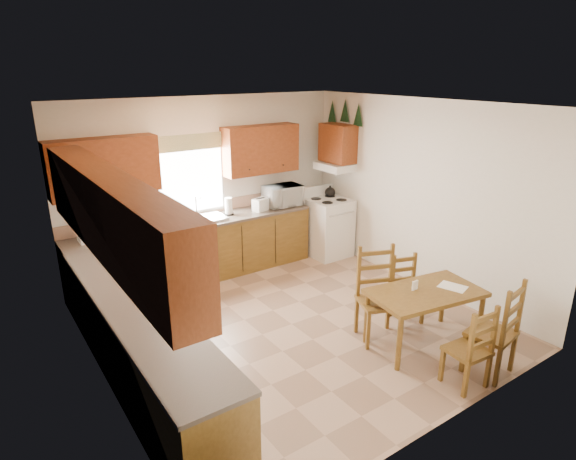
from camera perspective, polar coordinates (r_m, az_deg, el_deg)
floor at (r=6.22m, az=0.45°, el=-11.09°), size 4.50×4.50×0.00m
ceiling at (r=5.40m, az=0.52°, el=14.58°), size 4.50×4.50×0.00m
wall_left at (r=4.81m, az=-22.04°, el=-3.98°), size 4.50×4.50×0.00m
wall_right at (r=7.15m, az=15.42°, el=3.99°), size 4.50×4.50×0.00m
wall_back at (r=7.54m, az=-9.45°, el=5.18°), size 4.50×4.50×0.00m
wall_front at (r=4.17m, az=18.77°, el=-7.14°), size 4.50×4.50×0.00m
lower_cab_back at (r=7.41m, az=-10.68°, el=-2.55°), size 3.75×0.60×0.88m
lower_cab_left at (r=5.15m, az=-17.05°, el=-13.24°), size 0.60×3.60×0.88m
counter_back at (r=7.25m, az=-10.90°, el=0.84°), size 3.75×0.63×0.04m
counter_left at (r=4.92m, az=-17.57°, el=-8.69°), size 0.63×3.60×0.04m
backsplash at (r=7.48m, az=-11.87°, el=2.20°), size 3.75×0.01×0.18m
upper_cab_back_left at (r=6.78m, az=-20.99°, el=7.02°), size 1.41×0.33×0.75m
upper_cab_back_right at (r=7.70m, az=-3.26°, el=9.52°), size 1.25×0.33×0.75m
upper_cab_left at (r=4.54m, az=-20.36°, el=1.70°), size 0.33×3.60×0.75m
upper_cab_stove at (r=8.06m, az=5.91°, el=10.19°), size 0.33×0.62×0.62m
range_hood at (r=8.09m, az=5.55°, el=7.50°), size 0.44×0.62×0.12m
window_frame at (r=7.35m, az=-11.55°, el=6.30°), size 1.13×0.02×1.18m
window_pane at (r=7.35m, az=-11.54°, el=6.29°), size 1.05×0.01×1.10m
window_valance at (r=7.24m, az=-11.71°, el=10.12°), size 1.19×0.01×0.24m
sink_basin at (r=7.27m, az=-10.38°, el=1.24°), size 0.75×0.45×0.04m
pine_decal_a at (r=7.85m, az=8.33°, el=13.40°), size 0.22×0.22×0.36m
pine_decal_b at (r=8.08m, az=6.76°, el=13.90°), size 0.22×0.22×0.36m
pine_decal_c at (r=8.33m, az=5.26°, el=13.82°), size 0.22×0.22×0.36m
stove at (r=8.23m, az=4.75°, el=0.24°), size 0.65×0.67×0.97m
coffeemaker at (r=6.78m, az=-22.87°, el=0.10°), size 0.24×0.27×0.35m
paper_towel at (r=7.47m, az=-7.06°, el=2.81°), size 0.14×0.14×0.27m
toaster at (r=7.65m, az=-3.28°, el=3.03°), size 0.28×0.22×0.20m
microwave at (r=7.91m, az=-0.62°, el=4.10°), size 0.57×0.42×0.33m
dining_table at (r=5.88m, az=15.73°, el=-9.94°), size 1.38×0.93×0.68m
chair_near_left at (r=5.53m, az=23.04°, el=-10.54°), size 0.51×0.50×1.06m
chair_near_right at (r=5.27m, az=20.55°, el=-12.65°), size 0.41×0.40×0.91m
chair_far_left at (r=5.76m, az=10.85°, el=-7.73°), size 0.60×0.59×1.11m
chair_far_right at (r=6.30m, az=14.01°, el=-6.88°), size 0.45×0.44×0.85m
table_paper at (r=5.92m, az=18.94°, el=-6.38°), size 0.31×0.36×0.00m
table_card at (r=5.70m, az=14.82°, el=-6.36°), size 0.08×0.02×0.11m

